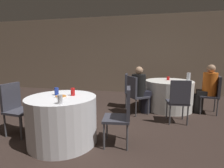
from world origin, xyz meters
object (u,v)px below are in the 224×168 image
Objects in this scene: table_near at (62,120)px; chair_far_southwest at (135,92)px; chair_far_west at (129,88)px; chair_far_east at (214,92)px; person_black_shirt at (141,90)px; soda_can_red at (73,92)px; person_orange_shirt at (206,89)px; bottle_far at (188,77)px; chair_near_east at (123,112)px; table_far at (169,95)px; chair_near_west at (15,104)px; pizza_plate_near at (61,96)px; soda_can_silver at (60,99)px; chair_far_south at (179,98)px; soda_can_blue at (57,91)px.

chair_far_southwest reaches higher than table_near.
chair_far_east is at bearing 83.51° from chair_far_west.
soda_can_red is (-0.99, -1.60, 0.24)m from person_black_shirt.
chair_far_southwest is 0.77× the size of person_orange_shirt.
bottle_far is at bearing 44.95° from table_near.
chair_near_east is 0.77× the size of person_orange_shirt.
table_far is 1.02m from chair_far_west.
person_orange_shirt is 3.19m from soda_can_red.
person_orange_shirt is (3.59, 1.99, 0.05)m from chair_near_west.
chair_near_west is 1.00× the size of chair_far_southwest.
table_near is at bearing 135.13° from chair_far_east.
table_far is 1.02m from chair_far_east.
pizza_plate_near is (-1.00, -1.62, 0.22)m from chair_far_southwest.
person_orange_shirt reaches higher than soda_can_red.
table_near is at bearing -24.58° from chair_far_west.
chair_near_east is 0.85m from soda_can_red.
chair_far_east and chair_far_southwest have the same top height.
table_far is 2.71m from soda_can_red.
pizza_plate_near is (-0.80, -2.15, 0.22)m from chair_far_west.
person_black_shirt is at bearing 33.32° from chair_far_west.
pizza_plate_near is 1.66× the size of soda_can_silver.
chair_far_south is 1.15m from bottle_far.
chair_far_west is at bearing 69.68° from table_near.
person_black_shirt is (1.13, 1.71, 0.19)m from table_near.
chair_near_east is at bearing 0.11° from soda_can_red.
chair_far_south is at bearing 142.24° from chair_far_east.
chair_far_southwest is 2.16m from soda_can_silver.
chair_far_east is (3.75, 1.97, 0.00)m from chair_near_west.
chair_near_east is 1.00× the size of chair_near_west.
chair_far_southwest is at bearing 60.30° from soda_can_red.
chair_far_east is 0.65m from bottle_far.
soda_can_blue is at bearing 132.78° from chair_far_east.
chair_far_west is at bearing 76.51° from soda_can_silver.
person_black_shirt is (0.18, 1.59, 0.03)m from chair_near_east.
soda_can_silver is (-1.71, -1.59, 0.27)m from chair_far_south.
soda_can_silver is at bearing -61.94° from pizza_plate_near.
person_black_shirt reaches higher than chair_far_west.
chair_far_south reaches higher than soda_can_silver.
person_black_shirt reaches higher than chair_far_south.
chair_far_west is at bearing -2.88° from chair_near_east.
pizza_plate_near is (-2.64, -2.10, 0.17)m from person_orange_shirt.
person_orange_shirt is 3.48m from soda_can_silver.
chair_far_south is at bearing 29.05° from soda_can_blue.
table_near is 1.19× the size of chair_far_southwest.
person_orange_shirt is 1.56m from person_black_shirt.
chair_near_west is 2.69m from chair_far_west.
person_orange_shirt is at bearing -8.72° from table_far.
chair_near_east is at bearing 7.19° from table_near.
chair_near_west is 7.41× the size of soda_can_silver.
person_black_shirt is (-0.68, -0.51, 0.19)m from table_far.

